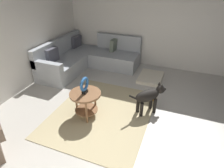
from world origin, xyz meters
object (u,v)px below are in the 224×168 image
object	(u,v)px
dog_bed_mat	(151,77)
sectional_couch	(87,59)
dog_toy_ball	(153,99)
torus_sculpture	(84,85)
dog	(149,96)
side_table	(86,98)

from	to	relation	value
dog_bed_mat	sectional_couch	bearing A→B (deg)	89.64
sectional_couch	dog_toy_ball	xyz separation A→B (m)	(-1.02, -2.20, -0.25)
dog_bed_mat	dog_toy_ball	world-z (taller)	dog_bed_mat
dog_bed_mat	torus_sculpture	bearing A→B (deg)	156.45
sectional_couch	dog_bed_mat	world-z (taller)	sectional_couch
dog	torus_sculpture	bearing A→B (deg)	-107.98
sectional_couch	dog_toy_ball	world-z (taller)	sectional_couch
sectional_couch	dog_bed_mat	size ratio (longest dim) A/B	2.81
dog_bed_mat	dog	xyz separation A→B (m)	(-1.44, -0.23, 0.33)
torus_sculpture	dog	xyz separation A→B (m)	(0.57, -1.11, -0.33)
dog_bed_mat	dog_toy_ball	bearing A→B (deg)	-165.28
sectional_couch	side_table	distance (m)	2.29
sectional_couch	side_table	bearing A→B (deg)	-152.37
dog	dog_toy_ball	size ratio (longest dim) A/B	7.85
side_table	dog_bed_mat	bearing A→B (deg)	-23.55
sectional_couch	dog	distance (m)	2.61
torus_sculpture	dog_bed_mat	distance (m)	2.29
sectional_couch	dog	world-z (taller)	sectional_couch
side_table	dog_bed_mat	size ratio (longest dim) A/B	0.75
torus_sculpture	dog	world-z (taller)	torus_sculpture
sectional_couch	torus_sculpture	xyz separation A→B (m)	(-2.02, -1.06, 0.42)
sectional_couch	dog_bed_mat	distance (m)	1.95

